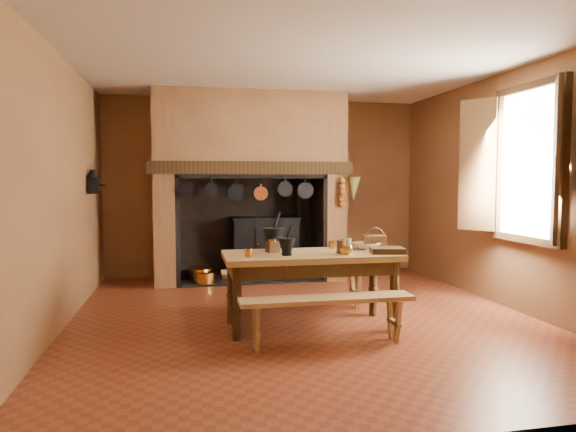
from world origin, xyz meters
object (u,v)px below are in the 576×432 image
Objects in this scene: coffee_grinder at (272,246)px; mixing_bowl at (366,246)px; bench_front at (327,309)px; iron_range at (265,246)px; work_table at (311,264)px; wicker_basket at (375,241)px.

mixing_bowl is (1.04, 0.05, -0.03)m from coffee_grinder.
mixing_bowl is (0.66, 0.77, 0.47)m from bench_front.
iron_range is 5.63× the size of mixing_bowl.
work_table is at bearing 90.00° from bench_front.
iron_range reaches higher than wicker_basket.
coffee_grinder is at bearing 164.12° from work_table.
iron_range is at bearing 116.85° from wicker_basket.
wicker_basket is at bearing 18.32° from work_table.
work_table is 0.69m from mixing_bowl.
bench_front is (0.04, -3.42, -0.14)m from iron_range.
iron_range is 2.75m from coffee_grinder.
iron_range is 2.71m from wicker_basket.
work_table is at bearing -152.91° from wicker_basket.
work_table is 0.69m from bench_front.
bench_front is 0.96m from coffee_grinder.
mixing_bowl is at bearing 13.81° from work_table.
iron_range is at bearing 90.67° from bench_front.
wicker_basket is at bearing 36.62° from mixing_bowl.
coffee_grinder is at bearing -163.80° from wicker_basket.
coffee_grinder is at bearing -97.24° from iron_range.
coffee_grinder reaches higher than mixing_bowl.
wicker_basket is at bearing -10.97° from coffee_grinder.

